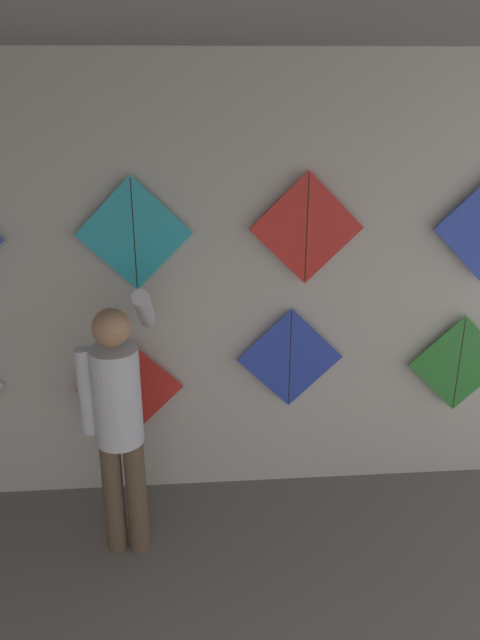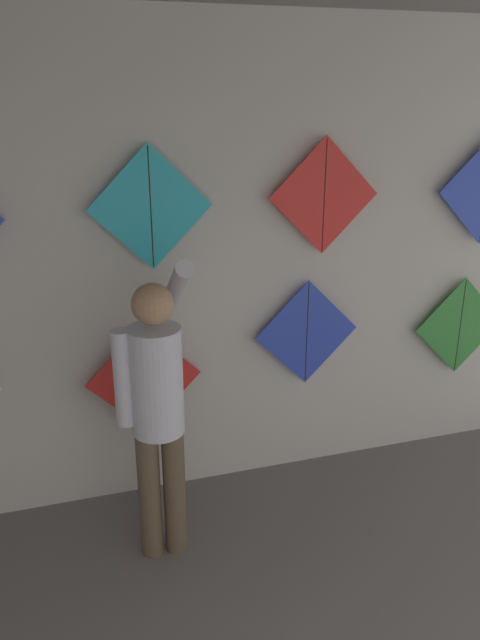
% 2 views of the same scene
% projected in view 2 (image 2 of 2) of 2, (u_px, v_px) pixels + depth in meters
% --- Properties ---
extents(back_panel, '(5.78, 0.06, 2.80)m').
position_uv_depth(back_panel, '(236.00, 268.00, 3.69)').
color(back_panel, beige).
rests_on(back_panel, ground).
extents(shopkeeper, '(0.42, 0.56, 1.64)m').
position_uv_depth(shopkeeper, '(157.00, 400.00, 3.14)').
color(shopkeeper, brown).
rests_on(shopkeeper, ground).
extents(kite_1, '(0.68, 0.01, 0.68)m').
position_uv_depth(kite_1, '(144.00, 379.00, 3.66)').
color(kite_1, red).
extents(kite_2, '(0.68, 0.01, 0.68)m').
position_uv_depth(kite_2, '(307.00, 333.00, 3.88)').
color(kite_2, blue).
extents(kite_3, '(0.68, 0.01, 0.68)m').
position_uv_depth(kite_3, '(460.00, 326.00, 4.21)').
color(kite_3, '#338C38').
extents(kite_5, '(0.68, 0.01, 0.68)m').
position_uv_depth(kite_5, '(151.00, 208.00, 3.33)').
color(kite_5, '#28B2C6').
extents(kite_6, '(0.68, 0.01, 0.68)m').
position_uv_depth(kite_6, '(324.00, 196.00, 3.60)').
color(kite_6, red).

